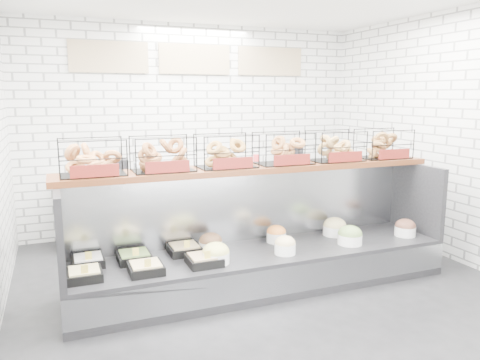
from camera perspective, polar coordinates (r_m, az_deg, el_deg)
name	(u,v)px	position (r m, az deg, el deg)	size (l,w,h in m)	color
ground	(275,297)	(4.84, 4.33, -14.00)	(5.50, 5.50, 0.00)	black
room_shell	(253,89)	(4.96, 1.56, 11.07)	(5.02, 5.51, 3.01)	white
display_case	(260,255)	(5.01, 2.50, -9.12)	(4.00, 0.90, 1.20)	black
bagel_shelf	(256,153)	(4.93, 1.97, 3.26)	(4.10, 0.50, 0.40)	#48200F
prep_counter	(203,201)	(6.85, -4.58, -2.56)	(4.00, 0.60, 1.20)	#93969B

